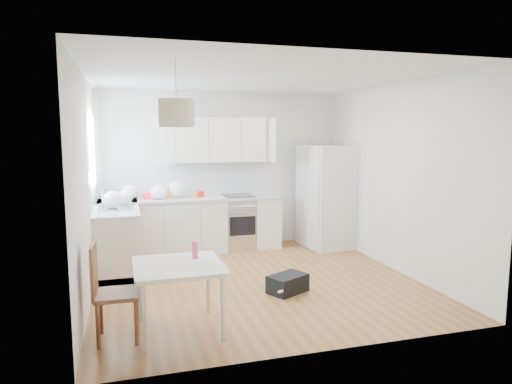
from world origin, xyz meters
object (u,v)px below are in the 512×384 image
(dining_chair, at_px, (117,292))
(refrigerator, at_px, (327,196))
(dining_table, at_px, (179,271))
(gym_bag, at_px, (288,284))

(dining_chair, bearing_deg, refrigerator, 41.03)
(refrigerator, distance_m, dining_table, 4.04)
(dining_chair, height_order, gym_bag, dining_chair)
(dining_table, bearing_deg, gym_bag, 26.82)
(dining_table, bearing_deg, dining_chair, -177.15)
(dining_table, relative_size, gym_bag, 1.83)
(refrigerator, relative_size, dining_chair, 1.86)
(dining_table, distance_m, gym_bag, 1.70)
(dining_chair, bearing_deg, gym_bag, 23.31)
(refrigerator, relative_size, dining_table, 2.01)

